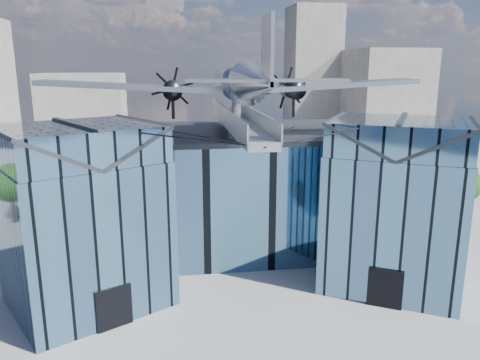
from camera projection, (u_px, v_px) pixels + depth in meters
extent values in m
plane|color=gray|center=(244.00, 284.00, 33.45)|extent=(120.00, 120.00, 0.00)
cube|color=teal|center=(229.00, 188.00, 40.98)|extent=(28.00, 14.00, 9.50)
cube|color=#282B30|center=(228.00, 132.00, 39.80)|extent=(28.00, 14.00, 0.40)
cube|color=teal|center=(85.00, 234.00, 29.90)|extent=(11.79, 11.43, 9.50)
cube|color=teal|center=(77.00, 143.00, 28.51)|extent=(11.56, 11.20, 2.20)
cube|color=#282B30|center=(38.00, 147.00, 27.16)|extent=(7.98, 9.23, 2.40)
cube|color=#282B30|center=(112.00, 140.00, 29.87)|extent=(7.98, 9.23, 2.40)
cube|color=#282B30|center=(75.00, 124.00, 28.24)|extent=(4.30, 7.10, 0.18)
cube|color=black|center=(114.00, 307.00, 27.63)|extent=(2.03, 1.32, 2.60)
cube|color=black|center=(148.00, 220.00, 32.61)|extent=(0.34, 0.34, 9.50)
cube|color=teal|center=(394.00, 219.00, 32.82)|extent=(11.79, 11.43, 9.50)
cube|color=teal|center=(401.00, 136.00, 31.43)|extent=(11.56, 11.20, 2.20)
cube|color=#282B30|center=(366.00, 134.00, 32.24)|extent=(7.98, 9.23, 2.40)
cube|color=#282B30|center=(437.00, 138.00, 30.62)|extent=(7.98, 9.23, 2.40)
cube|color=#282B30|center=(402.00, 119.00, 31.16)|extent=(4.30, 7.10, 0.18)
cube|color=black|center=(385.00, 289.00, 29.98)|extent=(2.03, 1.32, 2.60)
cube|color=black|center=(330.00, 212.00, 34.44)|extent=(0.34, 0.34, 9.50)
cube|color=#A0A5AE|center=(237.00, 123.00, 34.18)|extent=(1.80, 21.00, 0.50)
cube|color=#A0A5AE|center=(225.00, 115.00, 33.90)|extent=(0.08, 21.00, 1.10)
cube|color=#A0A5AE|center=(249.00, 114.00, 34.15)|extent=(0.08, 21.00, 1.10)
cylinder|color=#A0A5AE|center=(223.00, 119.00, 43.48)|extent=(0.44, 0.44, 1.35)
cylinder|color=#A0A5AE|center=(231.00, 127.00, 37.71)|extent=(0.44, 0.44, 1.35)
cylinder|color=#A0A5AE|center=(238.00, 134.00, 33.86)|extent=(0.44, 0.44, 1.35)
cylinder|color=#A0A5AE|center=(236.00, 110.00, 34.44)|extent=(0.70, 0.70, 1.40)
cylinder|color=black|center=(163.00, 136.00, 26.17)|extent=(10.55, 6.08, 0.69)
cylinder|color=black|center=(342.00, 132.00, 27.63)|extent=(10.55, 6.08, 0.69)
cylinder|color=black|center=(198.00, 136.00, 31.97)|extent=(6.09, 17.04, 1.19)
cylinder|color=black|center=(283.00, 134.00, 32.81)|extent=(6.09, 17.04, 1.19)
cylinder|color=#A6ABB2|center=(236.00, 83.00, 33.97)|extent=(2.50, 11.00, 2.50)
sphere|color=#A6ABB2|center=(227.00, 81.00, 39.26)|extent=(2.50, 2.50, 2.50)
cube|color=black|center=(229.00, 72.00, 38.14)|extent=(1.60, 1.40, 0.50)
cone|color=#A6ABB2|center=(258.00, 83.00, 25.25)|extent=(2.50, 7.00, 2.50)
cube|color=#A6ABB2|center=(267.00, 51.00, 22.66)|extent=(0.18, 2.40, 3.40)
cube|color=#A6ABB2|center=(267.00, 80.00, 23.09)|extent=(8.00, 1.80, 0.14)
cube|color=#A6ABB2|center=(139.00, 87.00, 34.03)|extent=(14.00, 3.20, 1.08)
cylinder|color=black|center=(172.00, 90.00, 35.00)|extent=(1.44, 3.20, 1.44)
cone|color=black|center=(172.00, 89.00, 36.74)|extent=(0.70, 0.70, 0.70)
cube|color=black|center=(172.00, 89.00, 36.88)|extent=(1.05, 0.06, 3.33)
cube|color=black|center=(172.00, 89.00, 36.88)|extent=(2.53, 0.06, 2.53)
cube|color=black|center=(172.00, 89.00, 36.88)|extent=(3.33, 0.06, 1.05)
cylinder|color=black|center=(173.00, 107.00, 34.72)|extent=(0.24, 0.24, 1.75)
cube|color=#A6ABB2|center=(324.00, 86.00, 35.98)|extent=(14.00, 3.20, 1.08)
cylinder|color=black|center=(292.00, 89.00, 36.28)|extent=(1.44, 3.20, 1.44)
cone|color=black|center=(286.00, 88.00, 38.01)|extent=(0.70, 0.70, 0.70)
cube|color=black|center=(286.00, 88.00, 38.16)|extent=(1.05, 0.06, 3.33)
cube|color=black|center=(286.00, 88.00, 38.16)|extent=(2.53, 0.06, 2.53)
cube|color=black|center=(286.00, 88.00, 38.16)|extent=(3.33, 0.06, 1.05)
cylinder|color=black|center=(293.00, 106.00, 36.00)|extent=(0.24, 0.24, 1.75)
cube|color=gray|center=(383.00, 102.00, 81.91)|extent=(12.00, 14.00, 18.00)
cube|color=gray|center=(84.00, 114.00, 81.89)|extent=(14.00, 10.00, 14.00)
cube|color=gray|center=(312.00, 78.00, 89.19)|extent=(9.00, 9.00, 26.00)
cylinder|color=#312013|center=(461.00, 208.00, 46.95)|extent=(0.48, 0.48, 2.69)
sphere|color=#224518|center=(463.00, 185.00, 46.38)|extent=(4.51, 4.51, 3.52)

